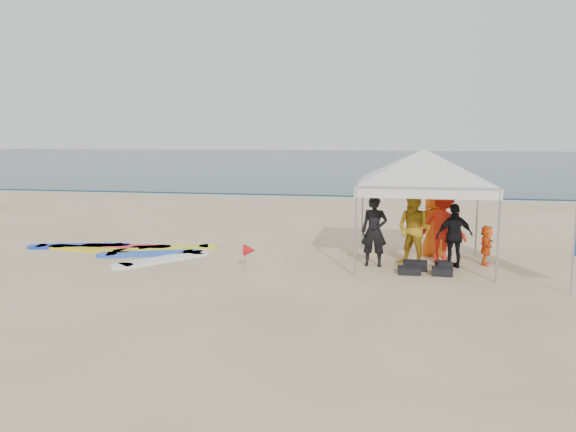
{
  "coord_description": "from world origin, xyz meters",
  "views": [
    {
      "loc": [
        2.4,
        -10.96,
        3.2
      ],
      "look_at": [
        -0.06,
        2.6,
        1.2
      ],
      "focal_mm": 35.0,
      "sensor_mm": 36.0,
      "label": 1
    }
  ],
  "objects_px": {
    "person_orange_b": "(433,224)",
    "surfboard_spread": "(129,250)",
    "person_yellow": "(414,230)",
    "person_black_b": "(454,236)",
    "canopy_tent": "(424,149)",
    "person_black_a": "(374,231)",
    "person_seated": "(486,245)",
    "marker_pennant": "(250,250)",
    "person_orange_a": "(443,226)"
  },
  "relations": [
    {
      "from": "person_yellow",
      "to": "person_black_a",
      "type": "bearing_deg",
      "value": -139.77
    },
    {
      "from": "person_orange_b",
      "to": "surfboard_spread",
      "type": "distance_m",
      "value": 8.32
    },
    {
      "from": "person_orange_b",
      "to": "canopy_tent",
      "type": "xyz_separation_m",
      "value": [
        -0.36,
        -1.06,
        2.0
      ]
    },
    {
      "from": "person_yellow",
      "to": "person_black_b",
      "type": "bearing_deg",
      "value": 24.96
    },
    {
      "from": "person_orange_a",
      "to": "person_black_b",
      "type": "height_order",
      "value": "person_orange_a"
    },
    {
      "from": "person_yellow",
      "to": "canopy_tent",
      "type": "height_order",
      "value": "canopy_tent"
    },
    {
      "from": "person_orange_b",
      "to": "surfboard_spread",
      "type": "height_order",
      "value": "person_orange_b"
    },
    {
      "from": "canopy_tent",
      "to": "surfboard_spread",
      "type": "distance_m",
      "value": 8.35
    },
    {
      "from": "marker_pennant",
      "to": "person_yellow",
      "type": "bearing_deg",
      "value": 17.89
    },
    {
      "from": "person_orange_a",
      "to": "canopy_tent",
      "type": "bearing_deg",
      "value": 55.59
    },
    {
      "from": "person_seated",
      "to": "marker_pennant",
      "type": "bearing_deg",
      "value": 117.29
    },
    {
      "from": "surfboard_spread",
      "to": "person_yellow",
      "type": "bearing_deg",
      "value": -2.23
    },
    {
      "from": "person_seated",
      "to": "canopy_tent",
      "type": "bearing_deg",
      "value": 108.16
    },
    {
      "from": "canopy_tent",
      "to": "surfboard_spread",
      "type": "relative_size",
      "value": 0.85
    },
    {
      "from": "person_yellow",
      "to": "surfboard_spread",
      "type": "bearing_deg",
      "value": -153.29
    },
    {
      "from": "person_black_a",
      "to": "person_yellow",
      "type": "height_order",
      "value": "person_yellow"
    },
    {
      "from": "person_orange_a",
      "to": "marker_pennant",
      "type": "distance_m",
      "value": 4.88
    },
    {
      "from": "person_black_b",
      "to": "marker_pennant",
      "type": "xyz_separation_m",
      "value": [
        -4.78,
        -1.17,
        -0.29
      ]
    },
    {
      "from": "person_seated",
      "to": "surfboard_spread",
      "type": "distance_m",
      "value": 9.46
    },
    {
      "from": "person_black_a",
      "to": "person_seated",
      "type": "bearing_deg",
      "value": 17.6
    },
    {
      "from": "marker_pennant",
      "to": "surfboard_spread",
      "type": "relative_size",
      "value": 0.12
    },
    {
      "from": "person_black_b",
      "to": "person_orange_b",
      "type": "xyz_separation_m",
      "value": [
        -0.4,
        1.35,
        0.07
      ]
    },
    {
      "from": "person_black_a",
      "to": "person_seated",
      "type": "height_order",
      "value": "person_black_a"
    },
    {
      "from": "canopy_tent",
      "to": "person_seated",
      "type": "bearing_deg",
      "value": 7.42
    },
    {
      "from": "person_black_b",
      "to": "canopy_tent",
      "type": "xyz_separation_m",
      "value": [
        -0.76,
        0.29,
        2.07
      ]
    },
    {
      "from": "person_black_a",
      "to": "surfboard_spread",
      "type": "bearing_deg",
      "value": -179.37
    },
    {
      "from": "person_orange_b",
      "to": "surfboard_spread",
      "type": "xyz_separation_m",
      "value": [
        -8.22,
        -0.98,
        -0.82
      ]
    },
    {
      "from": "person_black_a",
      "to": "person_orange_a",
      "type": "bearing_deg",
      "value": 26.21
    },
    {
      "from": "person_black_a",
      "to": "marker_pennant",
      "type": "distance_m",
      "value": 3.08
    },
    {
      "from": "person_black_b",
      "to": "person_seated",
      "type": "xyz_separation_m",
      "value": [
        0.82,
        0.5,
        -0.29
      ]
    },
    {
      "from": "marker_pennant",
      "to": "person_orange_b",
      "type": "bearing_deg",
      "value": 29.9
    },
    {
      "from": "marker_pennant",
      "to": "surfboard_spread",
      "type": "distance_m",
      "value": 4.16
    },
    {
      "from": "person_yellow",
      "to": "person_orange_b",
      "type": "distance_m",
      "value": 1.4
    },
    {
      "from": "person_black_b",
      "to": "person_orange_b",
      "type": "distance_m",
      "value": 1.41
    },
    {
      "from": "person_yellow",
      "to": "surfboard_spread",
      "type": "height_order",
      "value": "person_yellow"
    },
    {
      "from": "person_yellow",
      "to": "person_seated",
      "type": "xyz_separation_m",
      "value": [
        1.78,
        0.43,
        -0.41
      ]
    },
    {
      "from": "person_black_a",
      "to": "person_orange_a",
      "type": "distance_m",
      "value": 1.81
    },
    {
      "from": "person_orange_a",
      "to": "person_seated",
      "type": "xyz_separation_m",
      "value": [
        1.05,
        -0.04,
        -0.44
      ]
    },
    {
      "from": "person_seated",
      "to": "surfboard_spread",
      "type": "bearing_deg",
      "value": 101.55
    },
    {
      "from": "person_black_a",
      "to": "surfboard_spread",
      "type": "relative_size",
      "value": 0.34
    },
    {
      "from": "person_orange_b",
      "to": "person_seated",
      "type": "height_order",
      "value": "person_orange_b"
    },
    {
      "from": "person_black_b",
      "to": "surfboard_spread",
      "type": "xyz_separation_m",
      "value": [
        -8.62,
        0.36,
        -0.75
      ]
    },
    {
      "from": "surfboard_spread",
      "to": "person_black_b",
      "type": "bearing_deg",
      "value": -2.42
    },
    {
      "from": "person_orange_b",
      "to": "surfboard_spread",
      "type": "relative_size",
      "value": 0.33
    },
    {
      "from": "person_black_a",
      "to": "surfboard_spread",
      "type": "distance_m",
      "value": 6.78
    },
    {
      "from": "person_black_a",
      "to": "canopy_tent",
      "type": "bearing_deg",
      "value": 24.7
    },
    {
      "from": "canopy_tent",
      "to": "surfboard_spread",
      "type": "height_order",
      "value": "canopy_tent"
    },
    {
      "from": "person_seated",
      "to": "marker_pennant",
      "type": "height_order",
      "value": "person_seated"
    },
    {
      "from": "person_black_b",
      "to": "person_orange_b",
      "type": "height_order",
      "value": "person_orange_b"
    },
    {
      "from": "person_orange_b",
      "to": "canopy_tent",
      "type": "distance_m",
      "value": 2.29
    }
  ]
}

